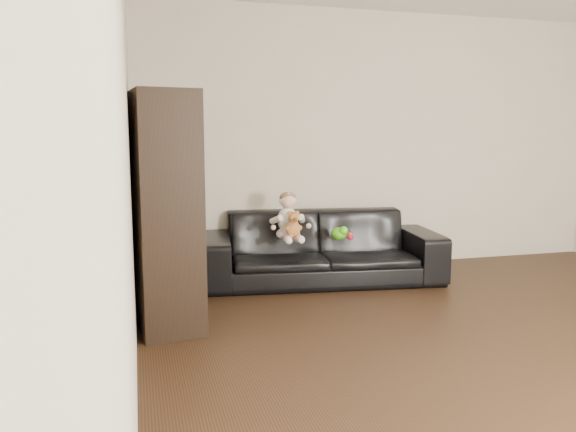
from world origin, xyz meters
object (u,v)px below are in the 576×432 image
object	(u,v)px
toy_green	(339,234)
toy_blue_disc	(339,237)
sofa	(320,247)
teddy_bear	(293,225)
toy_rattle	(350,237)
baby	(288,219)
cabinet	(166,213)

from	to	relation	value
toy_green	toy_blue_disc	bearing A→B (deg)	67.28
sofa	teddy_bear	xyz separation A→B (m)	(-0.33, -0.25, 0.26)
toy_green	toy_rattle	bearing A→B (deg)	-13.31
baby	toy_rattle	xyz separation A→B (m)	(0.55, -0.12, -0.16)
cabinet	teddy_bear	bearing A→B (deg)	25.73
toy_green	teddy_bear	bearing A→B (deg)	-174.74
toy_blue_disc	toy_rattle	bearing A→B (deg)	-70.15
sofa	baby	bearing A→B (deg)	-154.13
baby	cabinet	bearing A→B (deg)	-142.23
teddy_bear	baby	bearing A→B (deg)	82.99
sofa	toy_blue_disc	xyz separation A→B (m)	(0.15, -0.09, 0.11)
teddy_bear	toy_blue_disc	world-z (taller)	teddy_bear
baby	toy_blue_disc	xyz separation A→B (m)	(0.49, 0.03, -0.19)
teddy_bear	toy_green	bearing A→B (deg)	-6.04
sofa	toy_green	world-z (taller)	sofa
toy_green	toy_rattle	world-z (taller)	toy_green
baby	sofa	bearing A→B (deg)	18.82
cabinet	sofa	bearing A→B (deg)	26.64
sofa	toy_rattle	size ratio (longest dim) A/B	38.17
toy_green	baby	bearing A→B (deg)	168.17
toy_green	sofa	bearing A→B (deg)	115.41
teddy_bear	toy_blue_disc	size ratio (longest dim) A/B	2.75
sofa	cabinet	xyz separation A→B (m)	(-1.45, -0.98, 0.51)
baby	toy_blue_disc	world-z (taller)	baby
cabinet	toy_green	distance (m)	1.77
baby	toy_green	size ratio (longest dim) A/B	2.68
cabinet	toy_rattle	xyz separation A→B (m)	(1.66, 0.75, -0.37)
toy_rattle	toy_blue_disc	xyz separation A→B (m)	(-0.05, 0.14, -0.02)
toy_blue_disc	baby	bearing A→B (deg)	-177.04
sofa	cabinet	distance (m)	1.83
baby	teddy_bear	distance (m)	0.14
toy_blue_disc	teddy_bear	bearing A→B (deg)	-161.86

